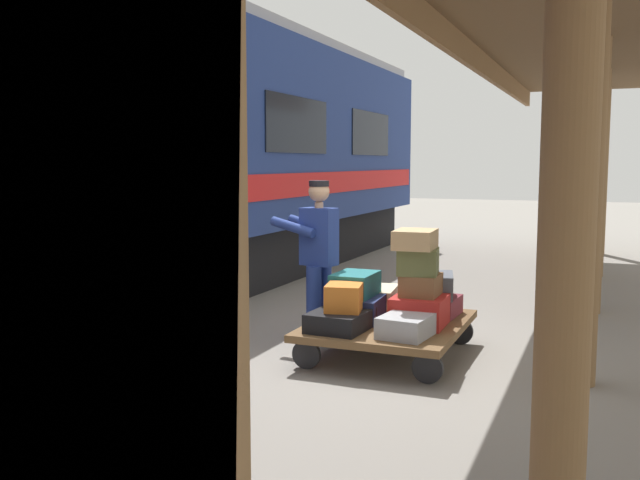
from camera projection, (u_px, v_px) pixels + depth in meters
name	position (u px, v px, depth m)	size (l,w,h in m)	color
ground_plane	(367.00, 360.00, 6.74)	(60.00, 60.00, 0.00)	gray
train_car	(52.00, 147.00, 7.95)	(3.02, 19.95, 4.00)	navy
luggage_cart	(388.00, 326.00, 6.86)	(1.42, 1.77, 0.34)	brown
suitcase_gray_aluminum	(407.00, 326.00, 6.28)	(0.41, 0.53, 0.19)	#9EA0A5
suitcase_red_plastic	(420.00, 310.00, 6.72)	(0.49, 0.61, 0.28)	#AD231E
suitcase_black_hardshell	(340.00, 320.00, 6.52)	(0.49, 0.62, 0.18)	black
suitcase_cream_canvas	(373.00, 298.00, 7.41)	(0.47, 0.60, 0.24)	beige
suitcase_burgundy_valise	(432.00, 305.00, 7.17)	(0.52, 0.50, 0.19)	maroon
suitcase_navy_fabric	(358.00, 307.00, 6.96)	(0.49, 0.63, 0.23)	navy
suitcase_brown_leather	(421.00, 285.00, 6.71)	(0.34, 0.43, 0.20)	brown
suitcase_olive_duffel	(418.00, 261.00, 6.69)	(0.37, 0.40, 0.25)	brown
suitcase_tan_vintage	(415.00, 239.00, 6.66)	(0.37, 0.48, 0.18)	tan
suitcase_orange_carryall	(344.00, 297.00, 6.52)	(0.32, 0.38, 0.25)	#CC6B23
suitcase_slate_roller	(433.00, 285.00, 7.12)	(0.40, 0.54, 0.24)	#4C515B
suitcase_teal_softside	(355.00, 284.00, 6.95)	(0.37, 0.54, 0.23)	#1E666B
porter_in_overalls	(317.00, 255.00, 7.34)	(0.71, 0.51, 1.70)	navy
porter_by_door	(174.00, 261.00, 6.88)	(0.72, 0.54, 1.70)	#332D28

